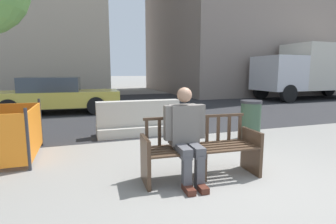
{
  "coord_description": "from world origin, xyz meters",
  "views": [
    {
      "loc": [
        -2.09,
        -3.0,
        1.52
      ],
      "look_at": [
        -0.46,
        1.78,
        0.75
      ],
      "focal_mm": 28.0,
      "sensor_mm": 36.0,
      "label": 1
    }
  ],
  "objects": [
    {
      "name": "jersey_barrier_centre",
      "position": [
        -0.75,
        3.16,
        0.34
      ],
      "size": [
        2.01,
        0.71,
        0.84
      ],
      "color": "#ADA89E",
      "rests_on": "ground"
    },
    {
      "name": "street_asphalt",
      "position": [
        0.0,
        8.7,
        0.0
      ],
      "size": [
        120.0,
        12.0,
        0.01
      ],
      "primitive_type": "cube",
      "color": "#28282B",
      "rests_on": "ground"
    },
    {
      "name": "ground_plane",
      "position": [
        0.0,
        0.0,
        0.0
      ],
      "size": [
        200.0,
        200.0,
        0.0
      ],
      "primitive_type": "plane",
      "color": "gray"
    },
    {
      "name": "street_bench",
      "position": [
        -0.46,
        0.3,
        0.4
      ],
      "size": [
        1.71,
        0.61,
        0.88
      ],
      "color": "#473323",
      "rests_on": "ground"
    },
    {
      "name": "trash_bin",
      "position": [
        1.58,
        1.94,
        0.45
      ],
      "size": [
        0.47,
        0.47,
        0.89
      ],
      "color": "#334C38",
      "rests_on": "ground"
    },
    {
      "name": "car_taxi_near",
      "position": [
        -2.92,
        7.57,
        0.66
      ],
      "size": [
        4.59,
        2.11,
        1.33
      ],
      "color": "#DBC64C",
      "rests_on": "ground"
    },
    {
      "name": "seated_person",
      "position": [
        -0.72,
        0.26,
        0.69
      ],
      "size": [
        0.59,
        0.74,
        1.31
      ],
      "color": "#66605B",
      "rests_on": "ground"
    },
    {
      "name": "delivery_truck",
      "position": [
        10.61,
        8.51,
        1.69
      ],
      "size": [
        6.85,
        2.46,
        3.05
      ],
      "color": "silver",
      "rests_on": "ground"
    }
  ]
}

